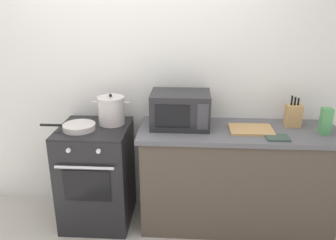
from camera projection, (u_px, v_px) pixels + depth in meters
name	position (u px, v px, depth m)	size (l,w,h in m)	color
back_wall	(171.00, 81.00, 3.15)	(4.40, 0.10, 2.50)	silver
lower_cabinet_right	(235.00, 180.00, 3.05)	(1.64, 0.56, 0.88)	#4C4238
countertop_right	(239.00, 132.00, 2.90)	(1.70, 0.60, 0.04)	#59595E
stove	(97.00, 175.00, 3.10)	(0.60, 0.64, 0.92)	black
stock_pot	(111.00, 110.00, 2.99)	(0.32, 0.24, 0.27)	beige
frying_pan	(79.00, 127.00, 2.88)	(0.47, 0.27, 0.05)	beige
microwave	(180.00, 110.00, 2.93)	(0.50, 0.37, 0.30)	#232326
cutting_board	(251.00, 130.00, 2.86)	(0.36, 0.26, 0.02)	tan
knife_block	(293.00, 115.00, 2.95)	(0.13, 0.10, 0.27)	tan
pasta_box	(326.00, 121.00, 2.77)	(0.08, 0.08, 0.22)	#4C9356
oven_mitt	(277.00, 138.00, 2.70)	(0.18, 0.14, 0.02)	#384C42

